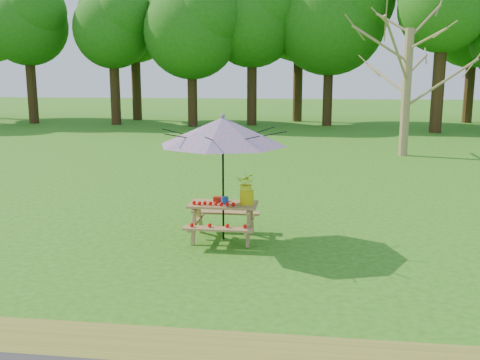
# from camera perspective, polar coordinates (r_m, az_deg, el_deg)

# --- Properties ---
(ground) EXTENTS (120.00, 120.00, 0.00)m
(ground) POSITION_cam_1_polar(r_m,az_deg,el_deg) (8.41, 1.25, -9.08)
(ground) COLOR #2D6513
(ground) RESTS_ON ground
(drygrass_strip) EXTENTS (120.00, 1.20, 0.01)m
(drygrass_strip) POSITION_cam_1_polar(r_m,az_deg,el_deg) (5.88, -1.90, -18.43)
(drygrass_strip) COLOR #98973C
(drygrass_strip) RESTS_ON ground
(picnic_table) EXTENTS (1.20, 1.32, 0.67)m
(picnic_table) POSITION_cam_1_polar(r_m,az_deg,el_deg) (9.56, -1.79, -4.51)
(picnic_table) COLOR olive
(picnic_table) RESTS_ON ground
(patio_umbrella) EXTENTS (2.42, 2.42, 2.25)m
(patio_umbrella) POSITION_cam_1_polar(r_m,az_deg,el_deg) (9.26, -1.85, 5.21)
(patio_umbrella) COLOR black
(patio_umbrella) RESTS_ON ground
(produce_bins) EXTENTS (0.29, 0.35, 0.13)m
(produce_bins) POSITION_cam_1_polar(r_m,az_deg,el_deg) (9.51, -1.92, -2.13)
(produce_bins) COLOR #AA1E0D
(produce_bins) RESTS_ON picnic_table
(tomatoes_row) EXTENTS (0.77, 0.13, 0.07)m
(tomatoes_row) POSITION_cam_1_polar(r_m,az_deg,el_deg) (9.32, -2.89, -2.53)
(tomatoes_row) COLOR red
(tomatoes_row) RESTS_ON picnic_table
(flower_bucket) EXTENTS (0.37, 0.33, 0.56)m
(flower_bucket) POSITION_cam_1_polar(r_m,az_deg,el_deg) (9.36, 0.73, -0.80)
(flower_bucket) COLOR yellow
(flower_bucket) RESTS_ON picnic_table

